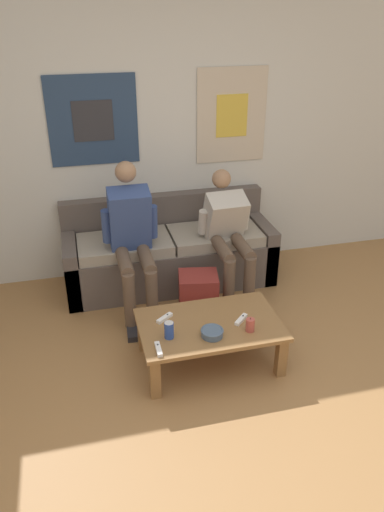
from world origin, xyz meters
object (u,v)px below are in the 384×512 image
coffee_table (210,329)px  pillar_candle (250,325)px  game_controller_near_left (165,318)px  game_controller_far_center (159,349)px  couch (169,254)px  backpack (198,297)px  ceramic_bowl (212,332)px  game_controller_near_right (241,319)px  person_seated_adult (132,236)px  person_seated_teen (228,233)px  drink_can_blue (169,330)px

coffee_table → pillar_candle: bearing=-31.9°
game_controller_near_left → game_controller_far_center: (-0.11, -0.34, 0.00)m
couch → backpack: couch is taller
ceramic_bowl → pillar_candle: bearing=-1.2°
game_controller_near_left → game_controller_near_right: 0.56m
backpack → game_controller_near_left: bearing=-129.0°
person_seated_adult → game_controller_near_left: size_ratio=9.23×
couch → coffee_table: (0.04, -1.24, 0.00)m
couch → game_controller_near_right: (0.27, -1.27, 0.07)m
person_seated_adult → game_controller_near_left: bearing=-81.7°
person_seated_teen → pillar_candle: size_ratio=10.05×
coffee_table → game_controller_near_right: size_ratio=8.05×
ceramic_bowl → game_controller_near_right: ceramic_bowl is taller
person_seated_teen → drink_can_blue: (-0.74, -0.99, -0.20)m
couch → ceramic_bowl: couch is taller
backpack → game_controller_far_center: 0.96m
backpack → pillar_candle: pillar_candle is taller
person_seated_adult → ceramic_bowl: person_seated_adult is taller
coffee_table → game_controller_far_center: 0.47m
backpack → ceramic_bowl: size_ratio=2.46×
person_seated_adult → game_controller_near_right: (0.65, -0.92, -0.32)m
couch → pillar_candle: size_ratio=17.55×
person_seated_adult → person_seated_teen: (0.84, 0.01, -0.07)m
drink_can_blue → game_controller_far_center: drink_can_blue is taller
coffee_table → game_controller_near_left: 0.34m
backpack → game_controller_far_center: (-0.49, -0.81, 0.17)m
coffee_table → pillar_candle: (0.25, -0.16, 0.10)m
person_seated_teen → person_seated_adult: bearing=-179.4°
game_controller_far_center → game_controller_near_left: bearing=72.3°
couch → person_seated_teen: (0.46, -0.34, 0.32)m
person_seated_adult → ceramic_bowl: 1.15m
person_seated_adult → ceramic_bowl: bearing=-69.4°
person_seated_teen → drink_can_blue: 1.25m
person_seated_teen → pillar_candle: person_seated_teen is taller
backpack → ceramic_bowl: (-0.10, -0.74, 0.19)m
person_seated_teen → ceramic_bowl: size_ratio=6.87×
person_seated_teen → ceramic_bowl: bearing=-113.0°
pillar_candle → game_controller_far_center: 0.67m
backpack → drink_can_blue: bearing=-119.5°
couch → pillar_candle: 1.43m
couch → pillar_candle: couch is taller
pillar_candle → drink_can_blue: (-0.57, 0.06, 0.01)m
couch → ceramic_bowl: (0.02, -1.39, 0.09)m
backpack → pillar_candle: size_ratio=3.60×
couch → backpack: bearing=-80.2°
coffee_table → person_seated_teen: size_ratio=0.93×
pillar_candle → game_controller_near_right: pillar_candle is taller
game_controller_near_right → couch: bearing=101.9°
game_controller_near_right → game_controller_near_left: bearing=164.1°
couch → ceramic_bowl: bearing=-89.4°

